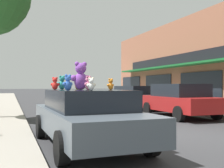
# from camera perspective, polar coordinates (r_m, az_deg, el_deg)

# --- Properties ---
(ground_plane) EXTENTS (260.00, 260.00, 0.00)m
(ground_plane) POSITION_cam_1_polar(r_m,az_deg,el_deg) (8.88, 11.93, -9.88)
(ground_plane) COLOR #333335
(plush_art_car) EXTENTS (2.17, 4.79, 1.37)m
(plush_art_car) POSITION_cam_1_polar(r_m,az_deg,el_deg) (6.93, -5.04, -6.41)
(plush_art_car) COLOR #4C5660
(plush_art_car) RESTS_ON ground_plane
(teddy_bear_giant) EXTENTS (0.52, 0.33, 0.70)m
(teddy_bear_giant) POSITION_cam_1_polar(r_m,az_deg,el_deg) (7.04, -6.37, 1.56)
(teddy_bear_giant) COLOR purple
(teddy_bear_giant) RESTS_ON plush_art_car
(teddy_bear_brown) EXTENTS (0.22, 0.28, 0.38)m
(teddy_bear_brown) POSITION_cam_1_polar(r_m,az_deg,el_deg) (8.04, -7.04, 0.20)
(teddy_bear_brown) COLOR olive
(teddy_bear_brown) RESTS_ON plush_art_car
(teddy_bear_cream) EXTENTS (0.22, 0.16, 0.29)m
(teddy_bear_cream) POSITION_cam_1_polar(r_m,az_deg,el_deg) (6.30, -4.28, -0.02)
(teddy_bear_cream) COLOR beige
(teddy_bear_cream) RESTS_ON plush_art_car
(teddy_bear_green) EXTENTS (0.20, 0.17, 0.27)m
(teddy_bear_green) POSITION_cam_1_polar(r_m,az_deg,el_deg) (7.20, -4.99, -0.13)
(teddy_bear_green) COLOR green
(teddy_bear_green) RESTS_ON plush_art_car
(teddy_bear_blue) EXTENTS (0.25, 0.20, 0.34)m
(teddy_bear_blue) POSITION_cam_1_polar(r_m,az_deg,el_deg) (5.83, -8.95, 0.24)
(teddy_bear_blue) COLOR blue
(teddy_bear_blue) RESTS_ON plush_art_car
(teddy_bear_orange) EXTENTS (0.21, 0.16, 0.28)m
(teddy_bear_orange) POSITION_cam_1_polar(r_m,az_deg,el_deg) (6.61, -0.28, -0.09)
(teddy_bear_orange) COLOR orange
(teddy_bear_orange) RESTS_ON plush_art_car
(teddy_bear_pink) EXTENTS (0.23, 0.22, 0.34)m
(teddy_bear_pink) POSITION_cam_1_polar(r_m,az_deg,el_deg) (6.52, -4.83, 0.16)
(teddy_bear_pink) COLOR pink
(teddy_bear_pink) RESTS_ON plush_art_car
(teddy_bear_teal) EXTENTS (0.29, 0.21, 0.39)m
(teddy_bear_teal) POSITION_cam_1_polar(r_m,az_deg,el_deg) (7.81, -10.14, 0.26)
(teddy_bear_teal) COLOR teal
(teddy_bear_teal) RESTS_ON plush_art_car
(teddy_bear_white) EXTENTS (0.19, 0.13, 0.26)m
(teddy_bear_white) POSITION_cam_1_polar(r_m,az_deg,el_deg) (5.83, -4.28, -0.16)
(teddy_bear_white) COLOR white
(teddy_bear_white) RESTS_ON plush_art_car
(teddy_bear_red) EXTENTS (0.24, 0.20, 0.33)m
(teddy_bear_red) POSITION_cam_1_polar(r_m,az_deg,el_deg) (7.35, -11.52, 0.08)
(teddy_bear_red) COLOR red
(teddy_bear_red) RESTS_ON plush_art_car
(parked_car_far_center) EXTENTS (2.09, 4.42, 1.56)m
(parked_car_far_center) POSITION_cam_1_polar(r_m,az_deg,el_deg) (13.40, 13.56, -3.14)
(parked_car_far_center) COLOR maroon
(parked_car_far_center) RESTS_ON ground_plane
(parked_car_far_right) EXTENTS (2.05, 4.78, 1.46)m
(parked_car_far_right) POSITION_cam_1_polar(r_m,az_deg,el_deg) (17.72, 4.72, -2.52)
(parked_car_far_right) COLOR black
(parked_car_far_right) RESTS_ON ground_plane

